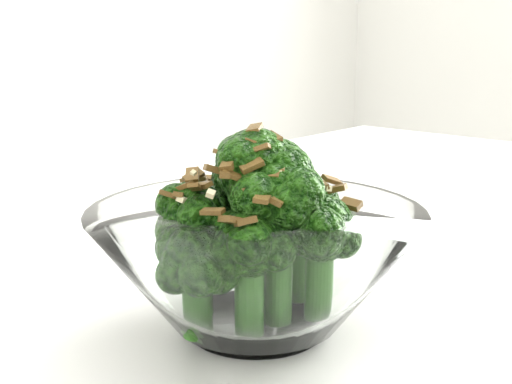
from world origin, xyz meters
TOP-DOWN VIEW (x-y plane):
  - table at (0.15, -0.07)m, footprint 1.36×1.08m
  - broccoli_dish at (0.01, -0.11)m, footprint 0.19×0.19m

SIDE VIEW (x-z plane):
  - table at x=0.15m, z-range 0.31..1.06m
  - broccoli_dish at x=0.01m, z-range 0.74..0.85m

